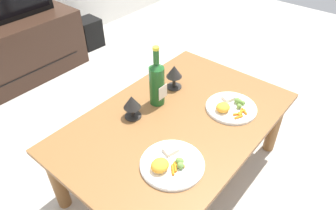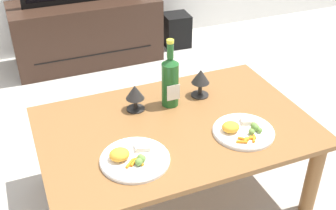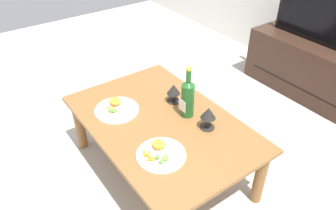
# 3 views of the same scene
# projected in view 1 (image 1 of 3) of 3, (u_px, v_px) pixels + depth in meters

# --- Properties ---
(ground_plane) EXTENTS (6.40, 6.40, 0.00)m
(ground_plane) POSITION_uv_depth(u_px,v_px,m) (176.00, 173.00, 1.86)
(ground_plane) COLOR #B7B2A8
(dining_table) EXTENTS (1.24, 0.82, 0.44)m
(dining_table) POSITION_uv_depth(u_px,v_px,m) (177.00, 128.00, 1.63)
(dining_table) COLOR brown
(dining_table) RESTS_ON ground_plane
(tv_stand) EXTENTS (1.13, 0.47, 0.50)m
(tv_stand) POSITION_uv_depth(u_px,v_px,m) (12.00, 53.00, 2.52)
(tv_stand) COLOR #382319
(tv_stand) RESTS_ON ground_plane
(floor_speaker) EXTENTS (0.22, 0.22, 0.28)m
(floor_speaker) POSITION_uv_depth(u_px,v_px,m) (89.00, 33.00, 3.05)
(floor_speaker) COLOR black
(floor_speaker) RESTS_ON ground_plane
(wine_bottle) EXTENTS (0.08, 0.08, 0.34)m
(wine_bottle) POSITION_uv_depth(u_px,v_px,m) (157.00, 82.00, 1.61)
(wine_bottle) COLOR #1E5923
(wine_bottle) RESTS_ON dining_table
(goblet_left) EXTENTS (0.09, 0.09, 0.13)m
(goblet_left) POSITION_uv_depth(u_px,v_px,m) (132.00, 103.00, 1.55)
(goblet_left) COLOR black
(goblet_left) RESTS_ON dining_table
(goblet_right) EXTENTS (0.09, 0.09, 0.15)m
(goblet_right) POSITION_uv_depth(u_px,v_px,m) (174.00, 73.00, 1.75)
(goblet_right) COLOR black
(goblet_right) RESTS_ON dining_table
(dinner_plate_left) EXTENTS (0.29, 0.29, 0.06)m
(dinner_plate_left) POSITION_uv_depth(u_px,v_px,m) (171.00, 163.00, 1.33)
(dinner_plate_left) COLOR white
(dinner_plate_left) RESTS_ON dining_table
(dinner_plate_right) EXTENTS (0.28, 0.28, 0.06)m
(dinner_plate_right) POSITION_uv_depth(u_px,v_px,m) (231.00, 107.00, 1.64)
(dinner_plate_right) COLOR white
(dinner_plate_right) RESTS_ON dining_table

